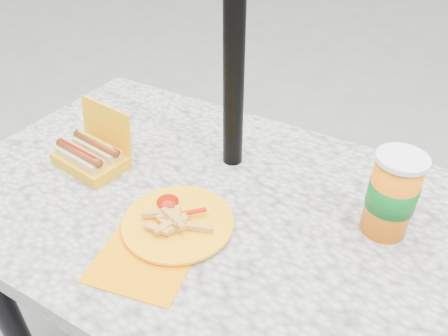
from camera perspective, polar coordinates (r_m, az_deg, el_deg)
The scene contains 5 objects.
picnic_table at distance 1.10m, azimuth -3.07°, elevation -7.77°, with size 1.20×0.80×0.75m.
umbrella_pole at distance 0.98m, azimuth 1.37°, elevation 18.03°, with size 0.05×0.05×2.20m, color black.
hotdog_box at distance 1.15m, azimuth -16.97°, elevation 1.69°, with size 0.19×0.15×0.15m.
fries_plate at distance 0.94m, azimuth -6.46°, elevation -7.39°, with size 0.24×0.34×0.05m.
soda_cup at distance 0.94m, azimuth 21.09°, elevation -3.29°, with size 0.10×0.10×0.19m.
Camera 1 is at (0.45, -0.65, 1.41)m, focal length 35.00 mm.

